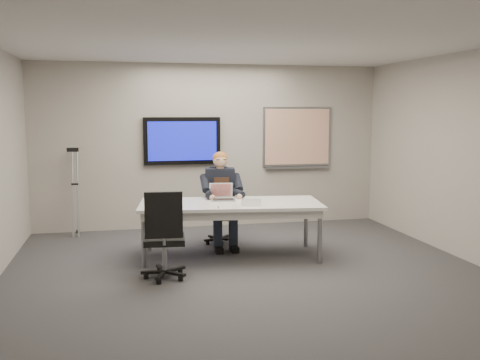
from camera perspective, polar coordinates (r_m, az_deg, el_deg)
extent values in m
cube|color=#38373A|center=(6.60, 1.23, -10.29)|extent=(6.00, 6.00, 0.02)
cube|color=silver|center=(6.34, 1.30, 14.59)|extent=(6.00, 6.00, 0.02)
cube|color=#A9A299|center=(9.25, -3.13, 3.62)|extent=(6.00, 0.02, 2.80)
cube|color=#A9A299|center=(3.50, 12.94, -2.73)|extent=(6.00, 0.02, 2.80)
cube|color=#A9A299|center=(7.61, 23.82, 2.20)|extent=(0.02, 6.00, 2.80)
cube|color=silver|center=(7.33, -1.02, -2.57)|extent=(2.57, 1.33, 0.04)
cube|color=silver|center=(7.34, -1.01, -3.20)|extent=(2.46, 1.22, 0.10)
cylinder|color=gray|center=(6.99, -10.25, -6.34)|extent=(0.06, 0.06, 0.72)
cylinder|color=gray|center=(7.16, 8.51, -5.98)|extent=(0.06, 0.06, 0.72)
cylinder|color=gray|center=(7.83, -9.69, -4.85)|extent=(0.06, 0.06, 0.72)
cylinder|color=gray|center=(7.98, 7.05, -4.57)|extent=(0.06, 0.06, 0.72)
cube|color=black|center=(9.13, -6.19, 4.17)|extent=(1.30, 0.08, 0.80)
cube|color=#0D1299|center=(9.09, -6.16, 4.15)|extent=(1.16, 0.01, 0.66)
cube|color=gray|center=(9.59, 6.10, 4.62)|extent=(1.25, 0.04, 1.05)
cube|color=white|center=(9.57, 6.14, 4.62)|extent=(1.18, 0.01, 0.98)
cube|color=gray|center=(9.60, 6.12, 1.33)|extent=(1.18, 0.05, 0.04)
cylinder|color=gray|center=(8.16, -2.16, -4.99)|extent=(0.06, 0.06, 0.33)
cube|color=black|center=(8.13, -2.17, -3.84)|extent=(0.55, 0.55, 0.06)
cube|color=black|center=(8.27, -1.88, -1.51)|extent=(0.37, 0.19, 0.48)
cylinder|color=gray|center=(6.54, -8.03, -7.90)|extent=(0.06, 0.06, 0.37)
cube|color=black|center=(6.49, -8.06, -6.31)|extent=(0.52, 0.52, 0.07)
cube|color=black|center=(6.20, -8.14, -3.74)|extent=(0.44, 0.09, 0.54)
cube|color=black|center=(8.03, -2.15, -0.85)|extent=(0.46, 0.30, 0.60)
cube|color=#372216|center=(7.90, -1.99, -0.76)|extent=(0.23, 0.05, 0.29)
sphere|color=#DEAA88|center=(7.95, -2.13, 2.13)|extent=(0.22, 0.22, 0.22)
ellipsoid|color=brown|center=(7.96, -2.15, 2.36)|extent=(0.23, 0.23, 0.19)
cube|color=#B9B9BB|center=(7.47, -1.83, -2.14)|extent=(0.36, 0.27, 0.02)
cube|color=black|center=(7.46, -1.82, -2.08)|extent=(0.30, 0.20, 0.00)
cube|color=#B9B9BB|center=(7.60, -2.04, -1.10)|extent=(0.34, 0.12, 0.22)
cube|color=#B31713|center=(7.59, -2.03, -1.09)|extent=(0.30, 0.10, 0.18)
cylinder|color=black|center=(6.95, -2.33, -2.90)|extent=(0.03, 0.13, 0.01)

